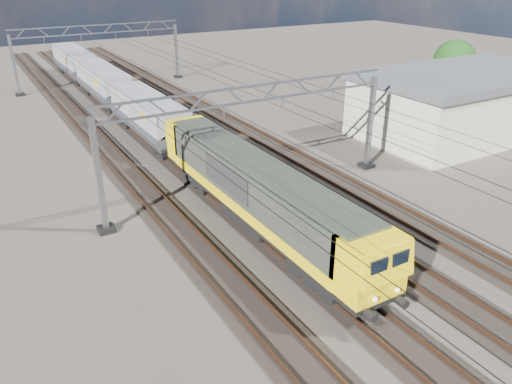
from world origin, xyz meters
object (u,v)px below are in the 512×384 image
hopper_wagon_mid (103,81)px  industrial_shed (464,102)px  catenary_gantry_far (101,53)px  hopper_wagon_lead (148,114)px  hopper_wagon_third (74,61)px  catenary_gantry_mid (254,137)px  locomotive (256,189)px  tree_far (458,63)px

hopper_wagon_mid → industrial_shed: size_ratio=0.70×
catenary_gantry_far → industrial_shed: size_ratio=1.07×
hopper_wagon_mid → industrial_shed: bearing=-47.5°
catenary_gantry_far → hopper_wagon_mid: size_ratio=1.53×
hopper_wagon_lead → hopper_wagon_third: (0.00, 28.40, 0.00)m
catenary_gantry_far → hopper_wagon_third: (-2.00, 6.41, -1.67)m
hopper_wagon_third → catenary_gantry_mid: bearing=-87.3°
catenary_gantry_far → locomotive: (-2.00, -39.68, -1.58)m
hopper_wagon_lead → hopper_wagon_mid: 14.20m
hopper_wagon_third → tree_far: bearing=-45.3°
catenary_gantry_far → locomotive: bearing=-92.9°
industrial_shed → hopper_wagon_lead: bearing=153.4°
catenary_gantry_mid → catenary_gantry_far: 36.00m
catenary_gantry_mid → industrial_shed: catenary_gantry_mid is taller
locomotive → tree_far: size_ratio=3.27×
locomotive → hopper_wagon_mid: 31.90m
catenary_gantry_mid → hopper_wagon_lead: bearing=98.1°
locomotive → tree_far: bearing=22.6°
hopper_wagon_third → tree_far: size_ratio=2.02×
hopper_wagon_mid → catenary_gantry_mid: bearing=-85.9°
catenary_gantry_far → hopper_wagon_lead: 22.14m
locomotive → hopper_wagon_third: size_ratio=1.62×
catenary_gantry_far → hopper_wagon_lead: catenary_gantry_far is taller
tree_far → catenary_gantry_far: bearing=139.2°
locomotive → hopper_wagon_lead: locomotive is taller
industrial_shed → hopper_wagon_mid: bearing=132.5°
hopper_wagon_third → hopper_wagon_lead: bearing=-90.0°
hopper_wagon_lead → hopper_wagon_mid: same height
locomotive → hopper_wagon_third: bearing=90.0°
catenary_gantry_mid → tree_far: catenary_gantry_mid is taller
industrial_shed → tree_far: bearing=43.1°
catenary_gantry_far → catenary_gantry_mid: bearing=-90.0°
hopper_wagon_lead → tree_far: size_ratio=2.02×
hopper_wagon_lead → hopper_wagon_mid: size_ratio=1.00×
locomotive → catenary_gantry_far: bearing=87.1°
hopper_wagon_third → catenary_gantry_far: bearing=-72.7°
catenary_gantry_far → hopper_wagon_third: size_ratio=1.53×
hopper_wagon_mid → industrial_shed: industrial_shed is taller
hopper_wagon_third → tree_far: 45.96m
catenary_gantry_far → hopper_wagon_lead: size_ratio=1.53×
hopper_wagon_mid → catenary_gantry_far: bearing=75.6°
catenary_gantry_far → tree_far: size_ratio=3.08×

